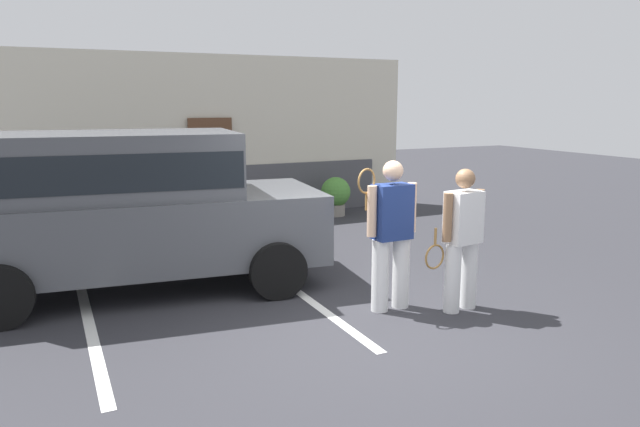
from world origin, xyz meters
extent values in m
plane|color=#2D2D33|center=(0.00, 0.00, 0.00)|extent=(40.00, 40.00, 0.00)
cube|color=silver|center=(-2.87, 1.50, 0.00)|extent=(0.12, 4.40, 0.01)
cube|color=silver|center=(-0.33, 1.50, 0.00)|extent=(0.12, 4.40, 0.01)
cube|color=beige|center=(0.00, 6.71, 1.69)|extent=(8.92, 0.30, 3.37)
cube|color=#4C4C51|center=(0.00, 6.51, 0.55)|extent=(7.49, 0.10, 1.10)
cube|color=brown|center=(-0.06, 6.49, 1.05)|extent=(0.90, 0.06, 2.10)
cube|color=#4C4F54|center=(-2.08, 2.41, 0.80)|extent=(4.79, 2.42, 0.90)
cube|color=#4C4F54|center=(-2.33, 2.44, 1.65)|extent=(3.08, 2.08, 0.80)
cube|color=black|center=(-2.33, 2.44, 1.63)|extent=(3.03, 2.10, 0.44)
cylinder|color=black|center=(-0.43, 3.18, 0.36)|extent=(0.75, 0.34, 0.72)
cylinder|color=black|center=(-0.65, 1.29, 0.36)|extent=(0.75, 0.34, 0.72)
cylinder|color=black|center=(-3.51, 3.54, 0.36)|extent=(0.75, 0.34, 0.72)
cylinder|color=white|center=(0.56, 0.35, 0.43)|extent=(0.20, 0.20, 0.86)
cylinder|color=white|center=(0.27, 0.35, 0.43)|extent=(0.20, 0.20, 0.86)
cube|color=navy|center=(0.41, 0.35, 1.18)|extent=(0.44, 0.28, 0.64)
sphere|color=beige|center=(0.41, 0.35, 1.65)|extent=(0.24, 0.24, 0.24)
cylinder|color=beige|center=(0.69, 0.36, 1.20)|extent=(0.11, 0.11, 0.58)
cylinder|color=beige|center=(0.14, 0.34, 1.20)|extent=(0.11, 0.11, 0.58)
torus|color=olive|center=(0.09, 0.39, 1.55)|extent=(0.29, 0.12, 0.29)
cylinder|color=olive|center=(0.09, 0.39, 1.31)|extent=(0.03, 0.03, 0.20)
cylinder|color=white|center=(1.28, -0.01, 0.41)|extent=(0.19, 0.19, 0.81)
cylinder|color=white|center=(1.01, -0.05, 0.41)|extent=(0.19, 0.19, 0.81)
cube|color=white|center=(1.15, -0.03, 1.12)|extent=(0.45, 0.32, 0.61)
sphere|color=#8C6647|center=(1.15, -0.03, 1.57)|extent=(0.23, 0.23, 0.23)
cylinder|color=#8C6647|center=(1.40, 0.01, 1.14)|extent=(0.10, 0.10, 0.55)
cylinder|color=#8C6647|center=(0.89, -0.06, 1.14)|extent=(0.10, 0.10, 0.55)
torus|color=olive|center=(0.76, -0.03, 0.69)|extent=(0.37, 0.08, 0.37)
cylinder|color=olive|center=(0.76, -0.03, 0.93)|extent=(0.03, 0.03, 0.20)
cylinder|color=gray|center=(2.44, 5.76, 0.12)|extent=(0.41, 0.41, 0.25)
sphere|color=#4C8C38|center=(2.44, 5.76, 0.52)|extent=(0.63, 0.63, 0.63)
camera|label=1|loc=(-3.18, -5.27, 2.43)|focal=32.78mm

